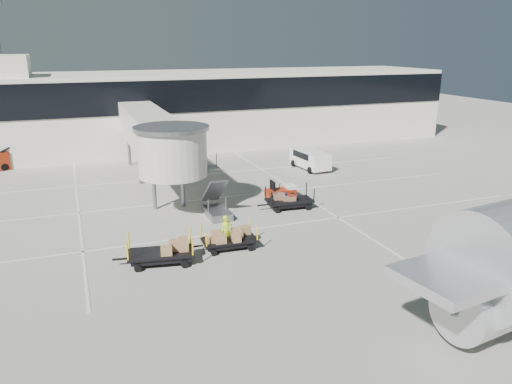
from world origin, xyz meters
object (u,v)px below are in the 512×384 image
at_px(minivan, 309,158).
at_px(box_cart_near, 230,239).
at_px(suitcase_cart, 289,201).
at_px(ground_worker, 227,231).
at_px(box_cart_far, 162,253).
at_px(baggage_tug, 281,192).

bearing_deg(minivan, box_cart_near, -134.12).
distance_m(suitcase_cart, ground_worker, 7.73).
bearing_deg(box_cart_near, suitcase_cart, 43.50).
xyz_separation_m(box_cart_near, box_cart_far, (-3.89, -0.61, -0.02)).
height_order(box_cart_far, minivan, minivan).
distance_m(baggage_tug, suitcase_cart, 2.31).
height_order(baggage_tug, suitcase_cart, suitcase_cart).
relative_size(box_cart_near, minivan, 0.81).
distance_m(box_cart_near, box_cart_far, 3.94).
xyz_separation_m(baggage_tug, suitcase_cart, (-0.39, -2.28, 0.03)).
xyz_separation_m(box_cart_near, ground_worker, (-0.06, 0.41, 0.32)).
height_order(suitcase_cart, box_cart_far, box_cart_far).
bearing_deg(baggage_tug, suitcase_cart, -98.43).
relative_size(box_cart_far, minivan, 0.92).
bearing_deg(box_cart_far, suitcase_cart, 39.70).
bearing_deg(baggage_tug, ground_worker, -130.86).
relative_size(box_cart_near, box_cart_far, 0.88).
xyz_separation_m(baggage_tug, box_cart_far, (-10.26, -8.11, 0.04)).
distance_m(baggage_tug, ground_worker, 9.58).
bearing_deg(ground_worker, box_cart_far, -172.66).
distance_m(ground_worker, minivan, 19.30).
relative_size(suitcase_cart, ground_worker, 2.19).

